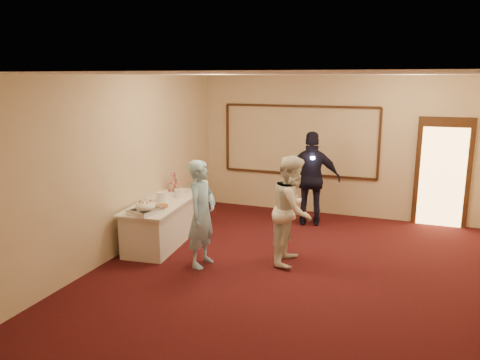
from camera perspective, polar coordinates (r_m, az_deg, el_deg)
name	(u,v)px	position (r m, az deg, el deg)	size (l,w,h in m)	color
floor	(294,275)	(7.35, 6.57, -11.38)	(7.00, 7.00, 0.00)	#320B13
room_walls	(297,143)	(6.80, 6.99, 4.45)	(6.04, 7.04, 3.02)	beige
wall_molding	(299,140)	(10.38, 7.21, 4.80)	(3.45, 0.04, 1.55)	#331A0F
doorway	(442,173)	(10.19, 23.45, 0.76)	(1.05, 0.07, 2.20)	#331A0F
buffet_table	(164,221)	(8.66, -9.25, -5.01)	(1.04, 2.19, 0.77)	white
pavlova_tray	(145,208)	(7.84, -11.46, -3.37)	(0.48, 0.61, 0.20)	#AEB2B5
cupcake_stand	(175,183)	(9.27, -7.94, -0.41)	(0.28, 0.28, 0.41)	#C64B6F
plate_stack_a	(162,197)	(8.53, -9.49, -2.01)	(0.21, 0.21, 0.17)	white
plate_stack_b	(179,194)	(8.76, -7.45, -1.65)	(0.18, 0.18, 0.15)	white
tart	(162,206)	(8.13, -9.54, -3.18)	(0.25, 0.25, 0.05)	white
man	(202,214)	(7.41, -4.68, -4.12)	(0.62, 0.41, 1.71)	#9AD6FA
woman	(292,210)	(7.54, 6.41, -3.65)	(0.86, 0.67, 1.76)	white
guest	(312,179)	(9.53, 8.77, 0.15)	(1.12, 0.47, 1.91)	black
camera_flash	(313,158)	(9.19, 8.86, 2.69)	(0.07, 0.04, 0.05)	white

